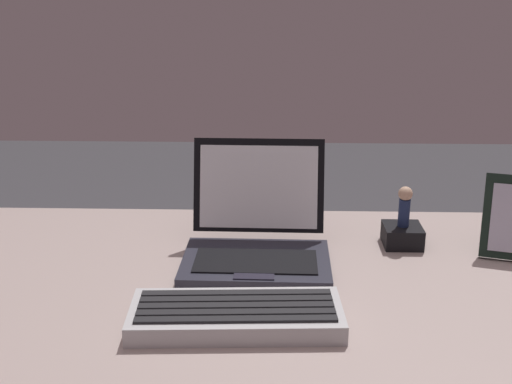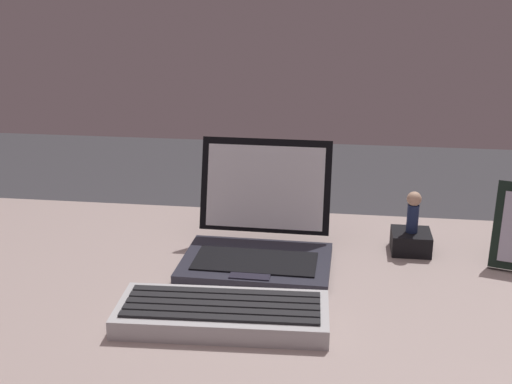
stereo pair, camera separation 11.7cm
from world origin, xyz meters
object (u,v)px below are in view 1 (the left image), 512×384
object	(u,v)px
figurine_stand	(402,235)
figurine	(405,204)
laptop_front	(257,238)
external_keyboard	(236,315)

from	to	relation	value
figurine_stand	figurine	size ratio (longest dim) A/B	0.92
laptop_front	external_keyboard	bearing A→B (deg)	-95.74
external_keyboard	laptop_front	bearing A→B (deg)	84.26
external_keyboard	figurine	world-z (taller)	figurine
external_keyboard	figurine_stand	distance (m)	0.46
figurine	figurine_stand	bearing A→B (deg)	-90.00
external_keyboard	figurine	bearing A→B (deg)	45.88
figurine_stand	figurine	xyz separation A→B (m)	(0.00, 0.00, 0.07)
figurine_stand	figurine	bearing A→B (deg)	90.00
external_keyboard	figurine	size ratio (longest dim) A/B	4.07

